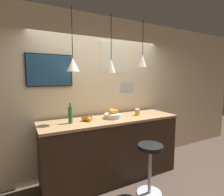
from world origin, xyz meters
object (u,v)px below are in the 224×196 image
(bar_stool, at_px, (150,160))
(mounted_tv, at_px, (50,70))
(spread_jar, at_px, (137,112))
(fruit_bowl, at_px, (113,115))
(juice_bottle, at_px, (70,115))

(bar_stool, relative_size, mounted_tv, 1.08)
(spread_jar, bearing_deg, fruit_bowl, 179.40)
(bar_stool, height_order, juice_bottle, juice_bottle)
(bar_stool, bearing_deg, mounted_tv, 139.01)
(fruit_bowl, distance_m, spread_jar, 0.52)
(fruit_bowl, bearing_deg, spread_jar, -0.60)
(spread_jar, bearing_deg, juice_bottle, 180.00)
(spread_jar, relative_size, mounted_tv, 0.16)
(mounted_tv, bearing_deg, spread_jar, -15.19)
(fruit_bowl, height_order, spread_jar, fruit_bowl)
(bar_stool, distance_m, juice_bottle, 1.38)
(bar_stool, xyz_separation_m, mounted_tv, (-1.22, 1.06, 1.34))
(spread_jar, bearing_deg, mounted_tv, 164.81)
(juice_bottle, xyz_separation_m, mounted_tv, (-0.21, 0.40, 0.68))
(fruit_bowl, xyz_separation_m, spread_jar, (0.52, -0.01, -0.00))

